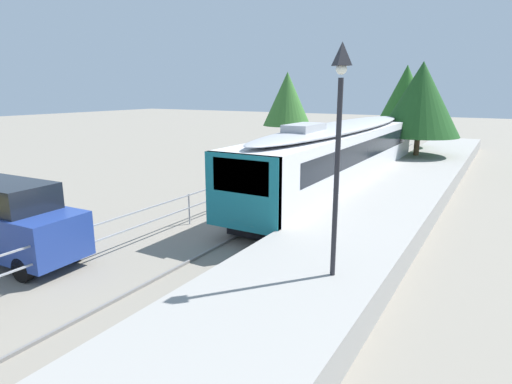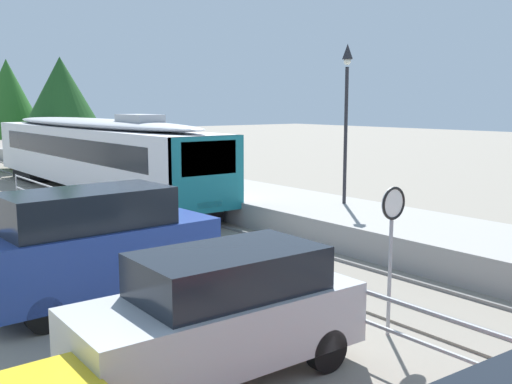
{
  "view_description": "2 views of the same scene",
  "coord_description": "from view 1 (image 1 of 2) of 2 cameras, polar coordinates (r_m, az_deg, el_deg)",
  "views": [
    {
      "loc": [
        7.32,
        8.17,
        5.24
      ],
      "look_at": [
        0.0,
        20.63,
        1.8
      ],
      "focal_mm": 30.12,
      "sensor_mm": 36.0,
      "label": 1
    },
    {
      "loc": [
        -10.43,
        3.62,
        4.27
      ],
      "look_at": [
        0.4,
        17.63,
        1.6
      ],
      "focal_mm": 40.92,
      "sensor_mm": 36.0,
      "label": 2
    }
  ],
  "objects": [
    {
      "name": "track_rails",
      "position": [
        16.49,
        2.41,
        -5.03
      ],
      "size": [
        3.2,
        60.0,
        0.14
      ],
      "color": "gray",
      "rests_on": "ground"
    },
    {
      "name": "parked_van_blue",
      "position": [
        15.32,
        -29.84,
        -3.36
      ],
      "size": [
        4.98,
        2.16,
        2.51
      ],
      "color": "navy",
      "rests_on": "ground"
    },
    {
      "name": "platform_lamp_mid_platform",
      "position": [
        9.8,
        10.99,
        9.54
      ],
      "size": [
        0.34,
        0.34,
        5.35
      ],
      "color": "#232328",
      "rests_on": "station_platform"
    },
    {
      "name": "tree_distant_left",
      "position": [
        37.55,
        4.17,
        12.21
      ],
      "size": [
        4.11,
        4.11,
        6.76
      ],
      "color": "brown",
      "rests_on": "ground"
    },
    {
      "name": "commuter_train",
      "position": [
        22.68,
        11.36,
        5.29
      ],
      "size": [
        2.82,
        19.79,
        3.74
      ],
      "color": "silver",
      "rests_on": "track_rails"
    },
    {
      "name": "ground_plane",
      "position": [
        18.03,
        -6.04,
        -3.58
      ],
      "size": [
        160.0,
        160.0,
        0.0
      ],
      "primitive_type": "plane",
      "color": "gray"
    },
    {
      "name": "station_platform",
      "position": [
        15.19,
        13.36,
        -5.37
      ],
      "size": [
        3.9,
        60.0,
        0.9
      ],
      "primitive_type": "cube",
      "color": "#999691",
      "rests_on": "ground"
    },
    {
      "name": "tree_behind_station_far",
      "position": [
        35.81,
        19.21,
        11.67
      ],
      "size": [
        4.61,
        4.61,
        7.13
      ],
      "color": "brown",
      "rests_on": "ground"
    },
    {
      "name": "tree_behind_carpark",
      "position": [
        31.15,
        21.03,
        11.42
      ],
      "size": [
        5.3,
        5.3,
        7.09
      ],
      "color": "brown",
      "rests_on": "ground"
    }
  ]
}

